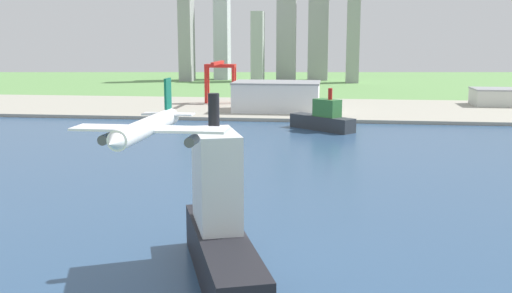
% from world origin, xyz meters
% --- Properties ---
extents(ground_plane, '(2400.00, 2400.00, 0.00)m').
position_xyz_m(ground_plane, '(0.00, 300.00, 0.00)').
color(ground_plane, '#60924F').
extents(water_bay, '(840.00, 360.00, 0.15)m').
position_xyz_m(water_bay, '(0.00, 240.00, 0.07)').
color(water_bay, '#2D4C70').
rests_on(water_bay, ground).
extents(industrial_pier, '(840.00, 140.00, 2.50)m').
position_xyz_m(industrial_pier, '(0.00, 490.00, 1.25)').
color(industrial_pier, '#A19D8E').
rests_on(industrial_pier, ground).
extents(airplane_landing, '(31.80, 36.89, 12.41)m').
position_xyz_m(airplane_landing, '(-8.48, 126.73, 39.77)').
color(airplane_landing, white).
extents(cargo_ship, '(30.26, 58.74, 43.79)m').
position_xyz_m(cargo_ship, '(1.80, 149.08, 12.68)').
color(cargo_ship, black).
rests_on(cargo_ship, water_bay).
extents(container_barge, '(41.78, 37.54, 26.49)m').
position_xyz_m(container_barge, '(22.28, 387.40, 7.30)').
color(container_barge, '#2D3338').
rests_on(container_barge, water_bay).
extents(port_crane_red, '(25.64, 45.21, 35.41)m').
position_xyz_m(port_crane_red, '(-66.57, 510.34, 28.44)').
color(port_crane_red, red).
rests_on(port_crane_red, industrial_pier).
extents(warehouse_main, '(64.67, 41.24, 22.02)m').
position_xyz_m(warehouse_main, '(-14.35, 464.13, 13.53)').
color(warehouse_main, white).
rests_on(warehouse_main, industrial_pier).
extents(warehouse_annex, '(36.67, 33.20, 13.87)m').
position_xyz_m(warehouse_annex, '(159.68, 523.75, 9.46)').
color(warehouse_annex, silver).
rests_on(warehouse_annex, industrial_pier).
extents(distant_skyline, '(232.95, 62.73, 151.77)m').
position_xyz_m(distant_skyline, '(-55.44, 817.79, 63.62)').
color(distant_skyline, '#97979A').
rests_on(distant_skyline, ground).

